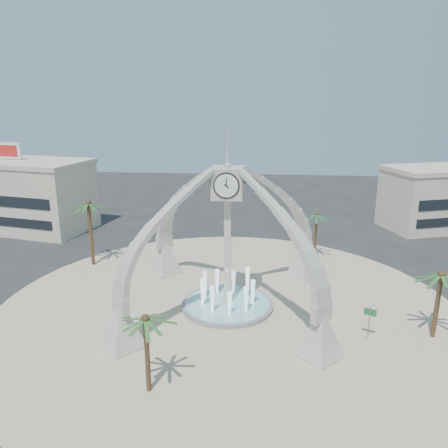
# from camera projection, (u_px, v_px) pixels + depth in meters

# --- Properties ---
(ground) EXTENTS (140.00, 140.00, 0.00)m
(ground) POSITION_uv_depth(u_px,v_px,m) (227.00, 307.00, 38.20)
(ground) COLOR #282828
(ground) RESTS_ON ground
(plaza) EXTENTS (40.00, 40.00, 0.06)m
(plaza) POSITION_uv_depth(u_px,v_px,m) (227.00, 307.00, 38.19)
(plaza) COLOR beige
(plaza) RESTS_ON ground
(clock_tower) EXTENTS (17.94, 17.94, 16.30)m
(clock_tower) POSITION_uv_depth(u_px,v_px,m) (228.00, 237.00, 36.40)
(clock_tower) COLOR #BBB2A6
(clock_tower) RESTS_ON ground
(fountain) EXTENTS (8.00, 8.00, 3.62)m
(fountain) POSITION_uv_depth(u_px,v_px,m) (227.00, 304.00, 38.12)
(fountain) COLOR gray
(fountain) RESTS_ON ground
(building_nw) EXTENTS (23.75, 13.73, 11.90)m
(building_nw) POSITION_uv_depth(u_px,v_px,m) (11.00, 194.00, 60.67)
(building_nw) COLOR beige
(building_nw) RESTS_ON ground
(palm_east) EXTENTS (4.67, 4.67, 5.87)m
(palm_east) POSITION_uv_depth(u_px,v_px,m) (441.00, 275.00, 32.00)
(palm_east) COLOR brown
(palm_east) RESTS_ON ground
(palm_west) EXTENTS (4.15, 4.15, 7.73)m
(palm_west) POSITION_uv_depth(u_px,v_px,m) (88.00, 204.00, 46.01)
(palm_west) COLOR brown
(palm_west) RESTS_ON ground
(palm_north) EXTENTS (4.26, 4.26, 5.97)m
(palm_north) POSITION_uv_depth(u_px,v_px,m) (317.00, 215.00, 48.00)
(palm_north) COLOR brown
(palm_north) RESTS_ON ground
(palm_south) EXTENTS (3.58, 3.58, 5.66)m
(palm_south) POSITION_uv_depth(u_px,v_px,m) (145.00, 320.00, 25.89)
(palm_south) COLOR brown
(palm_south) RESTS_ON ground
(street_sign) EXTENTS (0.91, 0.42, 2.69)m
(street_sign) POSITION_uv_depth(u_px,v_px,m) (370.00, 316.00, 32.62)
(street_sign) COLOR slate
(street_sign) RESTS_ON ground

